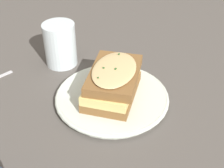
{
  "coord_description": "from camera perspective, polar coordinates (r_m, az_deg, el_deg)",
  "views": [
    {
      "loc": [
        0.23,
        0.5,
        0.44
      ],
      "look_at": [
        0.01,
        0.02,
        0.04
      ],
      "focal_mm": 50.0,
      "sensor_mm": 36.0,
      "label": 1
    }
  ],
  "objects": [
    {
      "name": "water_glass",
      "position": [
        0.79,
        -9.46,
        7.15
      ],
      "size": [
        0.08,
        0.08,
        0.11
      ],
      "primitive_type": "cylinder",
      "color": "silver",
      "rests_on": "ground_plane"
    },
    {
      "name": "ground_plane",
      "position": [
        0.7,
        -0.25,
        -1.96
      ],
      "size": [
        2.4,
        2.4,
        0.0
      ],
      "primitive_type": "plane",
      "color": "#514C47"
    },
    {
      "name": "sandwich",
      "position": [
        0.66,
        0.23,
        0.39
      ],
      "size": [
        0.18,
        0.18,
        0.07
      ],
      "rotation": [
        0.0,
        0.0,
        0.87
      ],
      "color": "brown",
      "rests_on": "dinner_plate"
    },
    {
      "name": "dinner_plate",
      "position": [
        0.68,
        0.0,
        -2.41
      ],
      "size": [
        0.25,
        0.25,
        0.02
      ],
      "color": "silver",
      "rests_on": "ground_plane"
    }
  ]
}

